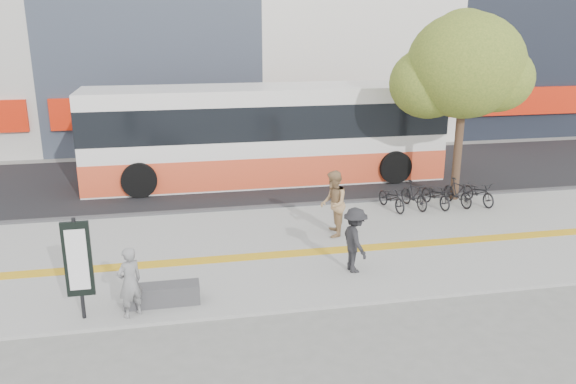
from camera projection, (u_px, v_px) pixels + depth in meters
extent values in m
plane|color=slate|center=(271.00, 274.00, 14.20)|extent=(120.00, 120.00, 0.00)
cube|color=slate|center=(262.00, 250.00, 15.60)|extent=(40.00, 7.00, 0.08)
cube|color=gold|center=(265.00, 256.00, 15.11)|extent=(40.00, 0.45, 0.01)
cube|color=black|center=(233.00, 178.00, 22.64)|extent=(40.00, 8.00, 0.06)
cube|color=#3A3A3C|center=(246.00, 209.00, 18.87)|extent=(40.00, 0.25, 0.14)
cube|color=red|center=(263.00, 108.00, 27.19)|extent=(19.00, 0.50, 1.40)
cube|color=#3A3A3C|center=(162.00, 295.00, 12.50)|extent=(1.60, 0.45, 0.45)
cylinder|color=black|center=(79.00, 269.00, 11.67)|extent=(0.08, 0.08, 2.20)
cube|color=black|center=(78.00, 259.00, 11.60)|extent=(0.55, 0.08, 1.60)
cube|color=white|center=(77.00, 260.00, 11.56)|extent=(0.40, 0.02, 1.30)
cylinder|color=#3E291C|center=(458.00, 153.00, 19.47)|extent=(0.28, 0.28, 3.20)
ellipsoid|color=#465F1F|center=(465.00, 65.00, 18.63)|extent=(3.80, 3.80, 3.42)
ellipsoid|color=#465F1F|center=(428.00, 83.00, 19.09)|extent=(2.60, 2.60, 2.34)
ellipsoid|color=#465F1F|center=(496.00, 78.00, 18.54)|extent=(2.40, 2.40, 2.16)
ellipsoid|color=#465F1F|center=(464.00, 39.00, 19.21)|extent=(2.20, 2.20, 1.98)
cube|color=silver|center=(266.00, 134.00, 21.88)|extent=(13.42, 2.80, 3.58)
cube|color=#DC4A28|center=(266.00, 164.00, 22.22)|extent=(13.45, 2.82, 1.12)
cube|color=black|center=(266.00, 118.00, 21.71)|extent=(13.45, 2.82, 1.23)
cylinder|color=black|center=(139.00, 180.00, 20.03)|extent=(1.23, 0.39, 1.23)
cylinder|color=black|center=(143.00, 161.00, 22.66)|extent=(1.23, 0.39, 1.23)
cylinder|color=black|center=(395.00, 167.00, 21.79)|extent=(1.23, 0.39, 1.23)
cylinder|color=black|center=(370.00, 151.00, 24.41)|extent=(1.23, 0.39, 1.23)
imported|color=black|center=(392.00, 198.00, 18.68)|extent=(0.81, 1.60, 0.80)
imported|color=black|center=(414.00, 195.00, 18.82)|extent=(0.69, 1.53, 0.89)
imported|color=black|center=(436.00, 195.00, 18.97)|extent=(0.81, 1.60, 0.80)
imported|color=black|center=(458.00, 192.00, 19.10)|extent=(0.69, 1.53, 0.89)
imported|color=black|center=(479.00, 192.00, 19.26)|extent=(0.81, 1.60, 0.80)
imported|color=black|center=(130.00, 282.00, 11.85)|extent=(0.67, 0.62, 1.53)
imported|color=#9D7A52|center=(333.00, 204.00, 16.28)|extent=(0.91, 1.06, 1.90)
imported|color=black|center=(355.00, 240.00, 13.99)|extent=(0.71, 1.10, 1.62)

